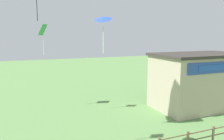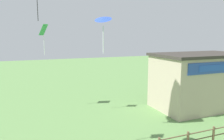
{
  "view_description": "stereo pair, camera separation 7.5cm",
  "coord_description": "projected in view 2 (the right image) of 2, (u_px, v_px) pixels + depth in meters",
  "views": [
    {
      "loc": [
        -4.6,
        -3.02,
        6.5
      ],
      "look_at": [
        0.0,
        8.28,
        4.6
      ],
      "focal_mm": 35.0,
      "sensor_mm": 36.0,
      "label": 1
    },
    {
      "loc": [
        -4.53,
        -3.05,
        6.5
      ],
      "look_at": [
        0.0,
        8.28,
        4.6
      ],
      "focal_mm": 35.0,
      "sensor_mm": 36.0,
      "label": 2
    }
  ],
  "objects": [
    {
      "name": "kite_green_diamond",
      "position": [
        44.0,
        33.0,
        18.87
      ],
      "size": [
        0.88,
        0.93,
        2.66
      ],
      "color": "green"
    },
    {
      "name": "kite_blue_delta",
      "position": [
        103.0,
        20.0,
        10.69
      ],
      "size": [
        1.16,
        1.15,
        1.89
      ],
      "color": "blue"
    },
    {
      "name": "seaside_building",
      "position": [
        199.0,
        80.0,
        19.83
      ],
      "size": [
        8.32,
        4.91,
        4.97
      ],
      "color": "#B7A88E",
      "rests_on": "ground_plane"
    }
  ]
}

